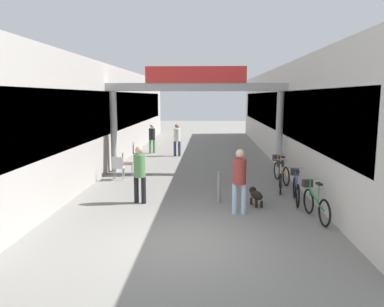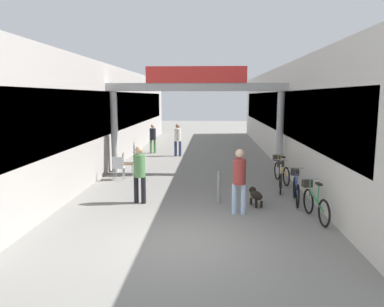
{
  "view_description": "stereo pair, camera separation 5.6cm",
  "coord_description": "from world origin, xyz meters",
  "views": [
    {
      "loc": [
        0.54,
        -7.62,
        3.09
      ],
      "look_at": [
        0.0,
        4.05,
        1.3
      ],
      "focal_mm": 35.0,
      "sensor_mm": 36.0,
      "label": 1
    },
    {
      "loc": [
        0.59,
        -7.62,
        3.09
      ],
      "look_at": [
        0.0,
        4.05,
        1.3
      ],
      "focal_mm": 35.0,
      "sensor_mm": 36.0,
      "label": 2
    }
  ],
  "objects": [
    {
      "name": "ground_plane",
      "position": [
        0.0,
        0.0,
        0.0
      ],
      "size": [
        80.0,
        80.0,
        0.0
      ],
      "primitive_type": "plane",
      "color": "gray"
    },
    {
      "name": "storefront_right",
      "position": [
        5.09,
        11.0,
        2.2
      ],
      "size": [
        3.0,
        26.0,
        4.39
      ],
      "color": "beige",
      "rests_on": "ground_plane"
    },
    {
      "name": "cafe_chair_aluminium_nearer",
      "position": [
        -2.82,
        5.84,
        0.54
      ],
      "size": [
        0.41,
        0.41,
        0.89
      ],
      "color": "gray",
      "rests_on": "ground_plane"
    },
    {
      "name": "pedestrian_with_dog",
      "position": [
        1.35,
        2.02,
        1.0
      ],
      "size": [
        0.4,
        0.38,
        1.74
      ],
      "color": "#A5BFE0",
      "rests_on": "ground_plane"
    },
    {
      "name": "bicycle_blue_second",
      "position": [
        3.11,
        3.25,
        0.44
      ],
      "size": [
        0.46,
        1.68,
        0.98
      ],
      "color": "black",
      "rests_on": "ground_plane"
    },
    {
      "name": "bicycle_silver_third",
      "position": [
        2.92,
        4.69,
        0.44
      ],
      "size": [
        0.46,
        1.68,
        0.98
      ],
      "color": "black",
      "rests_on": "ground_plane"
    },
    {
      "name": "bollard_post_metal",
      "position": [
        0.84,
        3.03,
        0.49
      ],
      "size": [
        0.1,
        0.1,
        0.96
      ],
      "color": "gray",
      "rests_on": "ground_plane"
    },
    {
      "name": "bicycle_green_nearest",
      "position": [
        3.23,
        1.73,
        0.44
      ],
      "size": [
        0.46,
        1.68,
        0.98
      ],
      "color": "black",
      "rests_on": "ground_plane"
    },
    {
      "name": "storefront_left",
      "position": [
        -5.09,
        11.0,
        2.2
      ],
      "size": [
        3.0,
        26.0,
        4.39
      ],
      "color": "#9E9993",
      "rests_on": "ground_plane"
    },
    {
      "name": "arcade_sign_gateway",
      "position": [
        0.0,
        7.41,
        3.0
      ],
      "size": [
        7.4,
        0.47,
        4.25
      ],
      "color": "#B2B2B2",
      "rests_on": "ground_plane"
    },
    {
      "name": "bicycle_orange_farthest",
      "position": [
        3.14,
        5.85,
        0.44
      ],
      "size": [
        0.46,
        1.68,
        0.98
      ],
      "color": "black",
      "rests_on": "ground_plane"
    },
    {
      "name": "cafe_chair_wood_farther",
      "position": [
        -2.74,
        6.66,
        0.54
      ],
      "size": [
        0.47,
        0.47,
        0.89
      ],
      "color": "gray",
      "rests_on": "ground_plane"
    },
    {
      "name": "pedestrian_elderly_walking",
      "position": [
        -2.58,
        12.57,
        0.91
      ],
      "size": [
        0.48,
        0.48,
        1.6
      ],
      "color": "#4C7F47",
      "rests_on": "ground_plane"
    },
    {
      "name": "pedestrian_companion",
      "position": [
        -1.47,
        2.9,
        0.96
      ],
      "size": [
        0.43,
        0.43,
        1.68
      ],
      "color": "black",
      "rests_on": "ground_plane"
    },
    {
      "name": "dog_on_leash",
      "position": [
        1.88,
        2.81,
        0.31
      ],
      "size": [
        0.43,
        0.71,
        0.5
      ],
      "color": "black",
      "rests_on": "ground_plane"
    },
    {
      "name": "pedestrian_carrying_crate",
      "position": [
        -1.13,
        11.64,
        0.96
      ],
      "size": [
        0.4,
        0.39,
        1.68
      ],
      "color": "navy",
      "rests_on": "ground_plane"
    }
  ]
}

